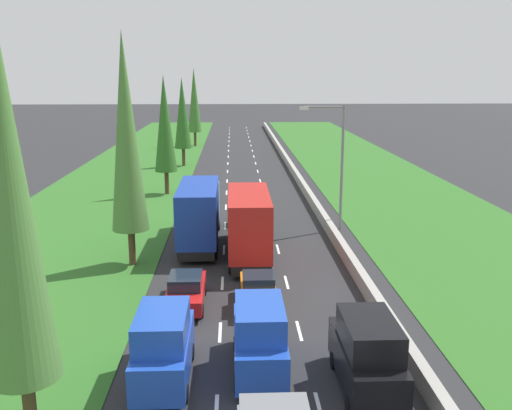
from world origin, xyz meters
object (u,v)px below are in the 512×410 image
(black_van_right_lane, at_px, (367,354))
(poplar_tree_fifth, at_px, (194,101))
(blue_van_centre_lane, at_px, (259,337))
(poplar_tree_second, at_px, (126,134))
(blue_van_left_lane, at_px, (164,346))
(orange_hatchback_centre_lane, at_px, (258,290))
(poplar_tree_third, at_px, (165,124))
(red_sedan_left_lane, at_px, (186,290))
(yellow_sedan_centre_lane, at_px, (248,194))
(blue_box_truck_left_lane, at_px, (200,213))
(grey_hatchback_centre_lane, at_px, (247,212))
(red_box_truck_centre_lane, at_px, (248,223))
(poplar_tree_nearest, at_px, (8,193))
(street_light_mast, at_px, (337,158))
(poplar_tree_fourth, at_px, (182,113))

(black_van_right_lane, bearing_deg, poplar_tree_fifth, 98.48)
(blue_van_centre_lane, height_order, poplar_tree_second, poplar_tree_second)
(blue_van_left_lane, distance_m, orange_hatchback_centre_lane, 7.79)
(blue_van_left_lane, bearing_deg, poplar_tree_third, 96.16)
(blue_van_left_lane, distance_m, red_sedan_left_lane, 7.01)
(yellow_sedan_centre_lane, relative_size, blue_box_truck_left_lane, 0.48)
(poplar_tree_fifth, bearing_deg, blue_box_truck_left_lane, -86.06)
(black_van_right_lane, xyz_separation_m, poplar_tree_fifth, (-10.55, 70.76, 5.61))
(blue_van_left_lane, relative_size, blue_box_truck_left_lane, 0.52)
(red_sedan_left_lane, distance_m, grey_hatchback_centre_lane, 16.10)
(poplar_tree_fifth, bearing_deg, black_van_right_lane, -81.52)
(blue_box_truck_left_lane, xyz_separation_m, poplar_tree_fifth, (-3.62, 52.57, 4.82))
(red_box_truck_centre_lane, bearing_deg, blue_van_left_lane, -103.59)
(red_box_truck_centre_lane, distance_m, poplar_tree_fifth, 55.88)
(yellow_sedan_centre_lane, height_order, poplar_tree_nearest, poplar_tree_nearest)
(blue_box_truck_left_lane, height_order, black_van_right_lane, blue_box_truck_left_lane)
(black_van_right_lane, distance_m, poplar_tree_second, 18.90)
(red_sedan_left_lane, height_order, black_van_right_lane, black_van_right_lane)
(red_sedan_left_lane, relative_size, poplar_tree_second, 0.33)
(poplar_tree_fifth, xyz_separation_m, street_light_mast, (13.27, -49.26, -1.78))
(poplar_tree_fifth, distance_m, street_light_mast, 51.05)
(grey_hatchback_centre_lane, relative_size, poplar_tree_second, 0.29)
(red_box_truck_centre_lane, bearing_deg, black_van_right_lane, -76.30)
(poplar_tree_second, xyz_separation_m, poplar_tree_fourth, (-0.02, 37.04, -1.41))
(black_van_right_lane, bearing_deg, street_light_mast, 82.78)
(poplar_tree_nearest, distance_m, poplar_tree_second, 16.62)
(black_van_right_lane, bearing_deg, yellow_sedan_centre_lane, 96.33)
(poplar_tree_fifth, bearing_deg, grey_hatchback_centre_lane, -81.68)
(orange_hatchback_centre_lane, xyz_separation_m, poplar_tree_second, (-7.19, 6.47, 6.97))
(poplar_tree_nearest, bearing_deg, red_sedan_left_lane, 69.06)
(orange_hatchback_centre_lane, height_order, poplar_tree_nearest, poplar_tree_nearest)
(poplar_tree_nearest, relative_size, poplar_tree_second, 1.01)
(grey_hatchback_centre_lane, bearing_deg, street_light_mast, -18.59)
(red_box_truck_centre_lane, bearing_deg, grey_hatchback_centre_lane, 89.18)
(yellow_sedan_centre_lane, bearing_deg, blue_van_centre_lane, -90.72)
(yellow_sedan_centre_lane, bearing_deg, orange_hatchback_centre_lane, -90.33)
(orange_hatchback_centre_lane, relative_size, yellow_sedan_centre_lane, 0.87)
(blue_van_left_lane, relative_size, poplar_tree_second, 0.36)
(orange_hatchback_centre_lane, distance_m, poplar_tree_second, 11.92)
(blue_van_left_lane, height_order, red_box_truck_centre_lane, red_box_truck_centre_lane)
(poplar_tree_nearest, xyz_separation_m, poplar_tree_fourth, (0.27, 53.66, -1.47))
(blue_box_truck_left_lane, distance_m, poplar_tree_fifth, 52.91)
(poplar_tree_third, bearing_deg, poplar_tree_fourth, 89.34)
(orange_hatchback_centre_lane, relative_size, grey_hatchback_centre_lane, 1.00)
(orange_hatchback_centre_lane, bearing_deg, poplar_tree_fifth, 96.36)
(poplar_tree_third, height_order, poplar_tree_fourth, poplar_tree_third)
(blue_van_centre_lane, bearing_deg, blue_van_left_lane, -170.88)
(red_sedan_left_lane, xyz_separation_m, poplar_tree_second, (-3.67, 6.29, 6.99))
(street_light_mast, bearing_deg, poplar_tree_third, 136.37)
(blue_van_centre_lane, bearing_deg, poplar_tree_third, 102.25)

